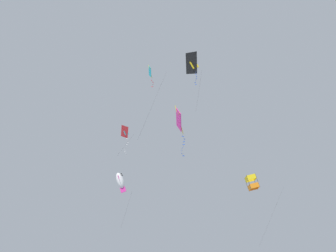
{
  "coord_description": "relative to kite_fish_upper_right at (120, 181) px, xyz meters",
  "views": [
    {
      "loc": [
        15.95,
        -29.43,
        10.79
      ],
      "look_at": [
        -1.44,
        1.24,
        27.53
      ],
      "focal_mm": 39.21,
      "sensor_mm": 36.0,
      "label": 1
    }
  ],
  "objects": [
    {
      "name": "kite_diamond_near_right",
      "position": [
        11.01,
        -7.03,
        1.7
      ],
      "size": [
        1.36,
        1.83,
        4.47
      ],
      "rotation": [
        0.26,
        0.0,
        5.53
      ],
      "color": "#DB2D93"
    },
    {
      "name": "kite_delta_near_left",
      "position": [
        9.94,
        -1.77,
        10.92
      ],
      "size": [
        2.66,
        2.85,
        6.94
      ],
      "rotation": [
        0.46,
        0.0,
        5.43
      ],
      "color": "black"
    },
    {
      "name": "kite_delta_highest",
      "position": [
        -1.95,
        2.96,
        7.45
      ],
      "size": [
        2.55,
        1.98,
        4.21
      ],
      "rotation": [
        0.48,
        0.0,
        5.65
      ],
      "color": "red"
    },
    {
      "name": "kite_box_mid_left",
      "position": [
        12.48,
        7.33,
        -0.16
      ],
      "size": [
        4.01,
        3.74,
        8.02
      ],
      "rotation": [
        0.24,
        0.0,
        5.25
      ],
      "color": "yellow"
    },
    {
      "name": "kite_fish_upper_right",
      "position": [
        0.0,
        0.0,
        0.0
      ],
      "size": [
        1.98,
        1.54,
        6.2
      ],
      "rotation": [
        0.34,
        0.0,
        5.14
      ],
      "color": "white"
    },
    {
      "name": "kite_diamond_low_drifter",
      "position": [
        6.19,
        -4.12,
        9.61
      ],
      "size": [
        2.48,
        2.25,
        9.25
      ],
      "rotation": [
        0.29,
        0.0,
        5.6
      ],
      "color": "#1EB2C6"
    }
  ]
}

